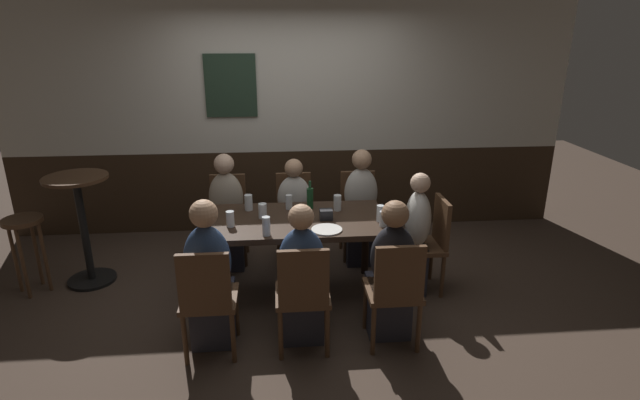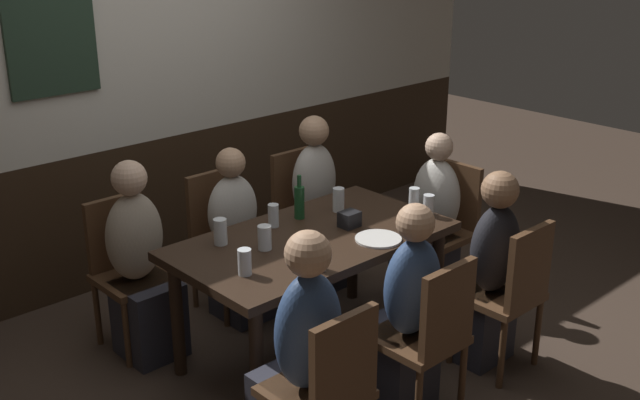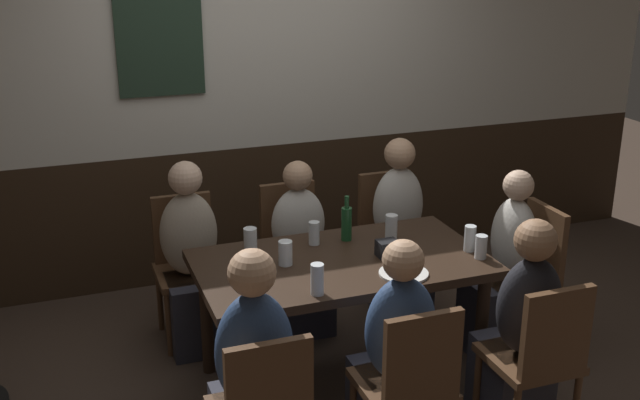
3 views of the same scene
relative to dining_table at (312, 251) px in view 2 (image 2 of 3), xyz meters
name	(u,v)px [view 2 (image 2 of 3)]	position (x,y,z in m)	size (l,w,h in m)	color
ground_plane	(312,353)	(0.00, 0.00, -0.65)	(12.00, 12.00, 0.00)	#423328
wall_back	(146,88)	(0.00, 1.65, 0.65)	(6.40, 0.13, 2.60)	#332316
dining_table	(312,251)	(0.00, 0.00, 0.00)	(1.55, 0.86, 0.74)	black
chair_mid_far	(223,233)	(0.00, 0.84, -0.16)	(0.40, 0.40, 0.88)	#513521
chair_right_near	(510,289)	(0.68, -0.84, -0.16)	(0.40, 0.40, 0.88)	#513521
chair_left_near	(327,387)	(-0.68, -0.84, -0.16)	(0.40, 0.40, 0.88)	#513521
chair_left_far	(127,264)	(-0.68, 0.84, -0.16)	(0.40, 0.40, 0.88)	#513521
chair_mid_near	(429,332)	(0.00, -0.84, -0.16)	(0.40, 0.40, 0.88)	#513521
chair_head_east	(446,222)	(1.19, 0.00, -0.16)	(0.40, 0.40, 0.88)	#513521
chair_right_far	(303,207)	(0.68, 0.84, -0.16)	(0.40, 0.40, 0.88)	#513521
person_mid_far	(239,247)	(0.00, 0.68, -0.20)	(0.34, 0.37, 1.08)	#2D2D38
person_right_near	(485,282)	(0.68, -0.68, -0.17)	(0.34, 0.37, 1.14)	#2D2D38
person_left_near	(302,370)	(-0.68, -0.68, -0.15)	(0.34, 0.37, 1.19)	#2D2D38
person_left_far	(142,275)	(-0.68, 0.68, -0.17)	(0.34, 0.37, 1.15)	#2D2D38
person_mid_near	(403,324)	(0.00, -0.68, -0.18)	(0.34, 0.37, 1.13)	#2D2D38
person_head_east	(430,233)	(1.03, 0.00, -0.18)	(0.37, 0.34, 1.12)	#2D2D38
person_right_far	(319,214)	(0.68, 0.68, -0.16)	(0.34, 0.37, 1.16)	#2D2D38
pint_glass_amber	(338,201)	(0.37, 0.18, 0.15)	(0.07, 0.07, 0.14)	silver
highball_clear	(245,264)	(-0.56, -0.13, 0.15)	(0.07, 0.07, 0.13)	silver
tumbler_water	(220,233)	(-0.43, 0.25, 0.15)	(0.07, 0.07, 0.14)	silver
tumbler_short	(414,201)	(0.70, -0.13, 0.15)	(0.06, 0.06, 0.14)	silver
beer_glass_half	(429,206)	(0.71, -0.23, 0.15)	(0.06, 0.06, 0.13)	silver
pint_glass_pale	(265,239)	(-0.30, 0.04, 0.15)	(0.07, 0.07, 0.13)	silver
beer_glass_tall	(320,257)	(-0.26, -0.35, 0.16)	(0.06, 0.06, 0.16)	silver
pint_glass_stout	(273,216)	(-0.06, 0.25, 0.15)	(0.06, 0.06, 0.13)	silver
beer_bottle_green	(299,201)	(0.13, 0.25, 0.19)	(0.06, 0.06, 0.26)	#194723
plate_white_large	(378,239)	(0.23, -0.28, 0.09)	(0.25, 0.25, 0.01)	white
condiment_caddy	(349,219)	(0.25, -0.04, 0.13)	(0.11, 0.09, 0.09)	black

